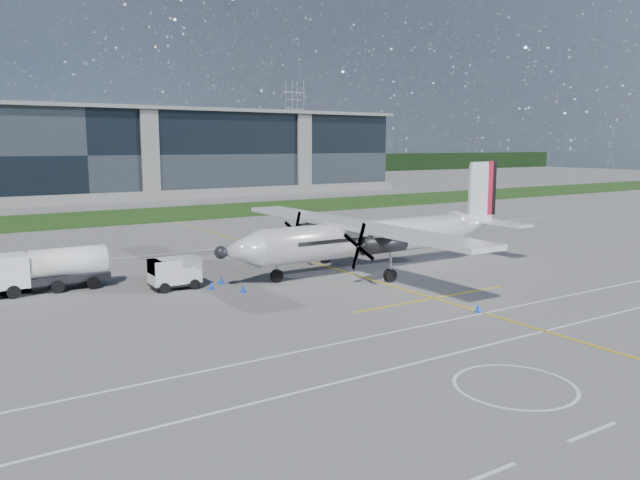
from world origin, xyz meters
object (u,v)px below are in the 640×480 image
object	(u,v)px
fuel_tanker_truck	(43,271)
safety_cone_tail	(484,251)
pylon_east	(295,127)
safety_cone_nose_port	(243,288)
safety_cone_fwd	(211,286)
safety_cone_nose_stbd	(221,280)
turboprop_aircraft	(376,217)
ground_crew_person	(170,270)
baggage_tug	(175,274)
safety_cone_portwing	(478,308)

from	to	relation	value
fuel_tanker_truck	safety_cone_tail	distance (m)	34.41
pylon_east	safety_cone_nose_port	xyz separation A→B (m)	(-91.06, -148.27, -14.75)
safety_cone_fwd	safety_cone_nose_stbd	bearing A→B (deg)	43.86
safety_cone_nose_stbd	safety_cone_fwd	world-z (taller)	same
turboprop_aircraft	ground_crew_person	xyz separation A→B (m)	(-14.67, 3.45, -2.98)
baggage_tug	safety_cone_fwd	distance (m)	2.51
safety_cone_nose_port	safety_cone_nose_stbd	world-z (taller)	same
pylon_east	safety_cone_fwd	bearing A→B (deg)	-122.26
fuel_tanker_truck	ground_crew_person	bearing A→B (deg)	-17.01
safety_cone_portwing	baggage_tug	bearing A→B (deg)	129.81
safety_cone_portwing	safety_cone_nose_stbd	distance (m)	17.03
safety_cone_nose_stbd	safety_cone_fwd	distance (m)	1.70
baggage_tug	safety_cone_nose_port	world-z (taller)	baggage_tug
safety_cone_nose_stbd	safety_cone_portwing	bearing A→B (deg)	-57.55
safety_cone_nose_port	safety_cone_fwd	bearing A→B (deg)	127.55
pylon_east	ground_crew_person	bearing A→B (deg)	-123.27
pylon_east	fuel_tanker_truck	distance (m)	174.48
turboprop_aircraft	safety_cone_portwing	bearing A→B (deg)	-101.68
baggage_tug	safety_cone_portwing	bearing A→B (deg)	-50.19
fuel_tanker_truck	safety_cone_fwd	bearing A→B (deg)	-29.93
fuel_tanker_truck	safety_cone_nose_stbd	xyz separation A→B (m)	(10.37, -4.09, -1.10)
fuel_tanker_truck	safety_cone_tail	world-z (taller)	fuel_tanker_truck
safety_cone_fwd	safety_cone_tail	bearing A→B (deg)	-0.60
safety_cone_nose_stbd	safety_cone_fwd	bearing A→B (deg)	-136.14
turboprop_aircraft	safety_cone_tail	world-z (taller)	turboprop_aircraft
baggage_tug	fuel_tanker_truck	bearing A→B (deg)	152.51
pylon_east	safety_cone_nose_port	distance (m)	174.62
pylon_east	safety_cone_portwing	world-z (taller)	pylon_east
baggage_tug	safety_cone_tail	bearing A→B (deg)	-3.75
fuel_tanker_truck	safety_cone_nose_stbd	bearing A→B (deg)	-21.54
fuel_tanker_truck	safety_cone_tail	bearing A→B (deg)	-9.25
baggage_tug	safety_cone_tail	distance (m)	26.75
safety_cone_nose_stbd	safety_cone_tail	size ratio (longest dim) A/B	1.00
turboprop_aircraft	safety_cone_nose_stbd	xyz separation A→B (m)	(-11.77, 1.65, -3.69)
turboprop_aircraft	safety_cone_portwing	distance (m)	13.51
turboprop_aircraft	ground_crew_person	size ratio (longest dim) A/B	13.70
pylon_east	safety_cone_tail	xyz separation A→B (m)	(-67.65, -146.72, -14.75)
safety_cone_nose_port	safety_cone_tail	distance (m)	23.46
pylon_east	ground_crew_person	xyz separation A→B (m)	(-94.13, -143.47, -14.04)
safety_cone_tail	turboprop_aircraft	bearing A→B (deg)	-178.98
ground_crew_person	safety_cone_nose_stbd	world-z (taller)	ground_crew_person
turboprop_aircraft	safety_cone_nose_stbd	world-z (taller)	turboprop_aircraft
pylon_east	safety_cone_nose_stbd	distance (m)	172.18
turboprop_aircraft	safety_cone_fwd	distance (m)	13.51
turboprop_aircraft	ground_crew_person	world-z (taller)	turboprop_aircraft
safety_cone_nose_stbd	safety_cone_nose_port	bearing A→B (deg)	-86.75
ground_crew_person	safety_cone_portwing	xyz separation A→B (m)	(12.04, -16.18, -0.71)
safety_cone_nose_stbd	safety_cone_tail	xyz separation A→B (m)	(23.58, -1.44, 0.00)
fuel_tanker_truck	safety_cone_fwd	xyz separation A→B (m)	(9.15, -5.27, -1.10)
safety_cone_portwing	fuel_tanker_truck	bearing A→B (deg)	136.57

